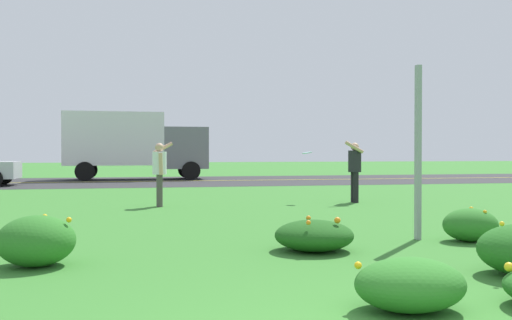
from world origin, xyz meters
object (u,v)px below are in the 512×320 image
Objects in this scene: person_thrower_white_shirt at (160,169)px; person_catcher_dark_shirt at (355,167)px; frisbee_pale_blue at (307,153)px; sign_post_near_path at (418,152)px; box_truck_gray at (134,142)px.

person_catcher_dark_shirt is at bearing 0.74° from person_thrower_white_shirt.
person_thrower_white_shirt reaches higher than frisbee_pale_blue.
sign_post_near_path is 20.84m from box_truck_gray.
box_truck_gray is at bearing 92.26° from person_thrower_white_shirt.
box_truck_gray reaches higher than person_catcher_dark_shirt.
box_truck_gray is at bearing 107.49° from frisbee_pale_blue.
frisbee_pale_blue is at bearing 87.69° from sign_post_near_path.
frisbee_pale_blue is (3.83, 0.31, 0.39)m from person_thrower_white_shirt.
person_thrower_white_shirt is at bearing -179.26° from person_catcher_dark_shirt.
box_truck_gray is (-4.13, 20.42, 0.48)m from sign_post_near_path.
sign_post_near_path is 0.39× the size of box_truck_gray.
box_truck_gray reaches higher than frisbee_pale_blue.
person_thrower_white_shirt is at bearing 120.10° from sign_post_near_path.
box_truck_gray reaches higher than sign_post_near_path.
frisbee_pale_blue is 0.04× the size of box_truck_gray.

